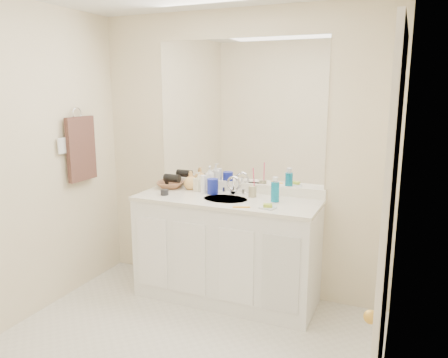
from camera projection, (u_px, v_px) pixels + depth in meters
wall_back at (239, 155)px, 3.75m from camera, size 2.60×0.02×2.40m
wall_left at (1, 169)px, 3.08m from camera, size 0.02×2.60×2.40m
wall_right at (394, 209)px, 2.08m from camera, size 0.02×2.60×2.40m
vanity_cabinet at (226, 251)px, 3.66m from camera, size 1.50×0.55×0.85m
countertop at (226, 200)px, 3.57m from camera, size 1.52×0.57×0.03m
backsplash at (238, 187)px, 3.79m from camera, size 1.52×0.03×0.08m
sink_basin at (225, 200)px, 3.55m from camera, size 0.37×0.37×0.02m
faucet at (234, 188)px, 3.70m from camera, size 0.02×0.02×0.11m
mirror at (239, 113)px, 3.67m from camera, size 1.48×0.01×1.20m
blue_mug at (213, 186)px, 3.70m from camera, size 0.12×0.12×0.13m
tan_cup at (253, 191)px, 3.60m from camera, size 0.08×0.08×0.09m
toothbrush at (254, 179)px, 3.58m from camera, size 0.02×0.04×0.19m
mouthwash_bottle at (275, 192)px, 3.44m from camera, size 0.08×0.08×0.16m
soap_dish at (268, 208)px, 3.26m from camera, size 0.13×0.11×0.01m
green_soap at (268, 205)px, 3.25m from camera, size 0.08×0.07×0.02m
orange_comb at (241, 207)px, 3.29m from camera, size 0.13×0.07×0.01m
dark_jar at (165, 192)px, 3.67m from camera, size 0.08×0.08×0.05m
extra_white_bottle at (204, 184)px, 3.73m from camera, size 0.06×0.06×0.15m
soap_bottle_white at (210, 178)px, 3.82m from camera, size 0.11×0.11×0.22m
soap_bottle_cream at (199, 181)px, 3.81m from camera, size 0.10×0.10×0.16m
soap_bottle_yellow at (191, 180)px, 3.86m from camera, size 0.15×0.15×0.16m
wicker_basket at (170, 185)px, 3.93m from camera, size 0.30×0.30×0.06m
hair_dryer at (172, 178)px, 3.91m from camera, size 0.15×0.08×0.07m
towel_ring at (77, 114)px, 3.69m from camera, size 0.01×0.11×0.11m
hand_towel at (81, 149)px, 3.75m from camera, size 0.04×0.32×0.55m
switch_plate at (62, 146)px, 3.56m from camera, size 0.01×0.08×0.13m
door at (384, 272)px, 1.85m from camera, size 0.02×0.82×2.00m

